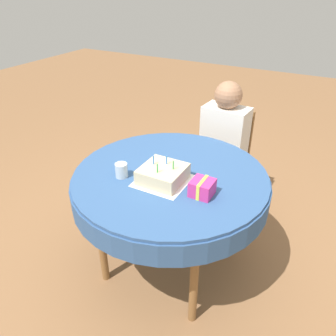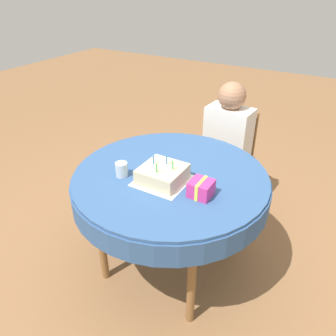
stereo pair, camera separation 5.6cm
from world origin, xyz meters
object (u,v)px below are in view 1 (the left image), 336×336
at_px(birthday_cake, 162,174).
at_px(gift_box, 202,188).
at_px(chair, 225,154).
at_px(person, 224,135).
at_px(drinking_glass, 121,170).

distance_m(birthday_cake, gift_box, 0.26).
xyz_separation_m(birthday_cake, gift_box, (0.26, -0.02, -0.00)).
xyz_separation_m(chair, person, (-0.01, -0.09, 0.22)).
xyz_separation_m(drinking_glass, gift_box, (0.50, 0.06, 0.00)).
distance_m(person, birthday_cake, 0.96).
relative_size(birthday_cake, gift_box, 1.92).
height_order(chair, gift_box, gift_box).
distance_m(person, gift_box, 1.00).
distance_m(chair, drinking_glass, 1.20).
height_order(person, drinking_glass, person).
bearing_deg(gift_box, birthday_cake, 175.65).
bearing_deg(birthday_cake, gift_box, -4.35).
bearing_deg(chair, birthday_cake, -88.45).
height_order(chair, birthday_cake, birthday_cake).
bearing_deg(person, chair, 90.00).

